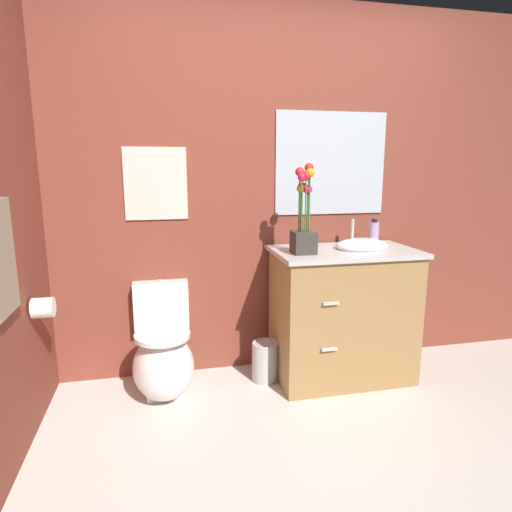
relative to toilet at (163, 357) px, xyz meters
name	(u,v)px	position (x,y,z in m)	size (l,w,h in m)	color
ground_plane	(359,500)	(0.81, -1.14, -0.24)	(10.05, 10.05, 0.00)	beige
wall_back	(304,193)	(1.01, 0.30, 1.01)	(4.69, 0.05, 2.50)	brown
toilet	(163,357)	(0.00, 0.00, 0.00)	(0.38, 0.59, 0.69)	white
vanity_cabinet	(343,312)	(1.20, -0.03, 0.22)	(0.94, 0.56, 1.07)	#9E7242
flower_vase	(304,221)	(0.89, -0.09, 0.86)	(0.14, 0.14, 0.56)	#38332D
soap_bottle	(374,233)	(1.45, 0.07, 0.74)	(0.07, 0.07, 0.19)	#B28CBF
trash_bin	(265,361)	(0.67, 0.02, -0.11)	(0.18, 0.18, 0.27)	#B7B7BC
wall_poster	(156,184)	(0.00, 0.27, 1.08)	(0.40, 0.01, 0.46)	beige
wall_mirror	(331,164)	(1.20, 0.27, 1.21)	(0.80, 0.01, 0.70)	#B2BCC6
hanging_towel	(1,258)	(-0.68, -0.56, 0.79)	(0.03, 0.28, 0.52)	gray
toilet_paper_roll	(43,308)	(-0.62, -0.20, 0.44)	(0.11, 0.11, 0.11)	white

